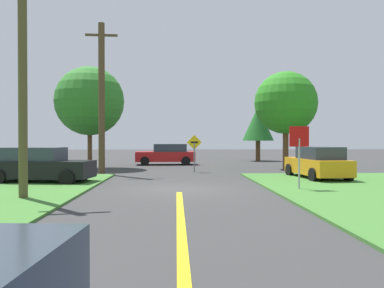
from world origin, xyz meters
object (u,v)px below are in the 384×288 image
object	(u,v)px
parked_car_near_building	(40,165)
car_approaching_junction	(166,154)
pine_tree_center	(258,124)
oak_tree_left	(90,101)
direction_sign	(194,149)
car_on_crossroad	(318,163)
utility_pole_near	(23,84)
utility_pole_mid	(102,97)
oak_tree_right	(286,103)
stop_sign	(299,145)

from	to	relation	value
parked_car_near_building	car_approaching_junction	world-z (taller)	same
car_approaching_junction	pine_tree_center	xyz separation A→B (m)	(8.28, 4.86, 2.61)
parked_car_near_building	oak_tree_left	world-z (taller)	oak_tree_left
direction_sign	car_on_crossroad	bearing A→B (deg)	-37.33
car_on_crossroad	utility_pole_near	world-z (taller)	utility_pole_near
parked_car_near_building	car_approaching_junction	distance (m)	13.70
parked_car_near_building	utility_pole_near	distance (m)	5.77
car_approaching_junction	utility_pole_mid	world-z (taller)	utility_pole_mid
utility_pole_near	oak_tree_right	size ratio (longest dim) A/B	1.12
oak_tree_right	utility_pole_near	bearing A→B (deg)	-134.02
stop_sign	oak_tree_left	distance (m)	16.11
car_approaching_junction	direction_sign	xyz separation A→B (m)	(1.87, -6.92, 0.59)
oak_tree_right	parked_car_near_building	bearing A→B (deg)	-149.39
car_approaching_junction	oak_tree_right	world-z (taller)	oak_tree_right
utility_pole_mid	pine_tree_center	bearing A→B (deg)	47.86
stop_sign	utility_pole_near	bearing A→B (deg)	4.86
utility_pole_mid	oak_tree_left	distance (m)	4.67
oak_tree_left	direction_sign	bearing A→B (deg)	-24.38
stop_sign	oak_tree_left	world-z (taller)	oak_tree_left
oak_tree_right	car_approaching_junction	bearing A→B (deg)	150.48
direction_sign	car_approaching_junction	bearing A→B (deg)	105.12
car_on_crossroad	utility_pole_near	bearing A→B (deg)	111.59
direction_sign	pine_tree_center	world-z (taller)	pine_tree_center
parked_car_near_building	car_approaching_junction	xyz separation A→B (m)	(5.37, 12.60, 0.00)
parked_car_near_building	utility_pole_near	size ratio (longest dim) A/B	0.64
stop_sign	utility_pole_mid	world-z (taller)	utility_pole_mid
parked_car_near_building	car_on_crossroad	bearing A→B (deg)	12.89
utility_pole_near	pine_tree_center	world-z (taller)	utility_pole_near
car_approaching_junction	pine_tree_center	world-z (taller)	pine_tree_center
car_on_crossroad	pine_tree_center	bearing A→B (deg)	-6.62
parked_car_near_building	car_approaching_junction	size ratio (longest dim) A/B	1.01
utility_pole_mid	oak_tree_right	world-z (taller)	utility_pole_mid
direction_sign	oak_tree_left	xyz separation A→B (m)	(-6.97, 3.16, 3.18)
oak_tree_left	parked_car_near_building	bearing A→B (deg)	-91.74
utility_pole_mid	car_approaching_junction	bearing A→B (deg)	66.92
utility_pole_near	stop_sign	bearing A→B (deg)	10.81
stop_sign	car_on_crossroad	world-z (taller)	stop_sign
stop_sign	utility_pole_near	distance (m)	10.13
oak_tree_right	utility_pole_mid	bearing A→B (deg)	-163.13
parked_car_near_building	car_on_crossroad	size ratio (longest dim) A/B	1.08
utility_pole_near	oak_tree_left	world-z (taller)	utility_pole_near
parked_car_near_building	pine_tree_center	world-z (taller)	pine_tree_center
car_approaching_junction	utility_pole_mid	xyz separation A→B (m)	(-3.46, -8.12, 3.57)
parked_car_near_building	pine_tree_center	xyz separation A→B (m)	(13.66, 17.45, 2.61)
car_approaching_junction	utility_pole_near	world-z (taller)	utility_pole_near
car_approaching_junction	oak_tree_left	bearing A→B (deg)	33.05
direction_sign	oak_tree_right	size ratio (longest dim) A/B	0.34
utility_pole_near	oak_tree_right	xyz separation A→B (m)	(12.36, 12.79, 0.62)
parked_car_near_building	utility_pole_near	bearing A→B (deg)	-68.77
utility_pole_near	oak_tree_left	size ratio (longest dim) A/B	1.06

